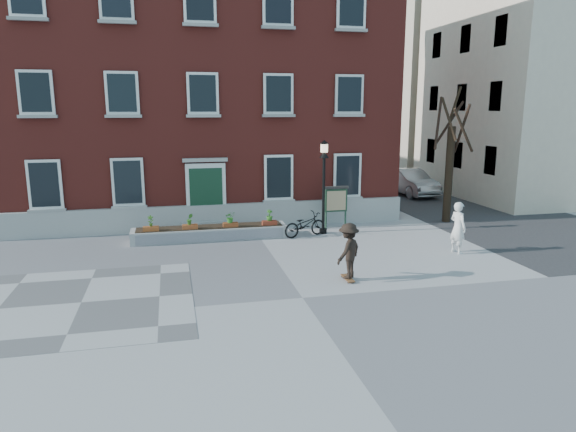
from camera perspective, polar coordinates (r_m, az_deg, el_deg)
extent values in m
plane|color=gray|center=(14.57, 1.62, -9.08)|extent=(100.00, 100.00, 0.00)
cube|color=#545457|center=(15.31, -21.99, -8.91)|extent=(6.00, 6.00, 0.01)
imported|color=black|center=(21.14, 1.88, -0.96)|extent=(2.03, 1.21, 1.01)
imported|color=#AAACAF|center=(32.21, 13.34, 3.70)|extent=(2.05, 4.87, 1.57)
imported|color=silver|center=(19.67, 18.36, -1.23)|extent=(0.61, 0.78, 1.90)
cube|color=maroon|center=(27.21, -10.17, 13.40)|extent=(18.00, 10.00, 12.00)
cube|color=#A6A6A1|center=(22.58, -8.99, -0.15)|extent=(18.00, 0.24, 1.10)
cube|color=gray|center=(22.55, -8.93, -1.34)|extent=(2.60, 0.80, 0.20)
cube|color=#A2A29D|center=(22.65, -8.97, -0.76)|extent=(2.20, 0.50, 0.20)
cube|color=white|center=(22.41, -9.09, 2.62)|extent=(1.70, 0.12, 2.50)
cube|color=#133521|center=(22.38, -9.07, 2.35)|extent=(1.40, 0.06, 2.30)
cube|color=#A2A29D|center=(22.19, -9.20, 6.17)|extent=(1.90, 0.25, 0.15)
cube|color=white|center=(22.81, -25.40, 3.17)|extent=(1.30, 0.10, 2.00)
cube|color=black|center=(22.76, -25.43, 3.15)|extent=(1.08, 0.04, 1.78)
cube|color=#959691|center=(22.92, -25.20, 0.53)|extent=(1.44, 0.20, 0.12)
cube|color=silver|center=(22.62, -26.23, 12.21)|extent=(1.30, 0.10, 1.70)
cube|color=black|center=(22.57, -26.26, 12.21)|extent=(1.08, 0.04, 1.48)
cube|color=#999994|center=(22.56, -26.05, 9.91)|extent=(1.44, 0.20, 0.12)
cube|color=gray|center=(22.79, -26.92, 18.96)|extent=(1.44, 0.20, 0.12)
cube|color=silver|center=(22.34, -17.36, 3.62)|extent=(1.30, 0.10, 2.00)
cube|color=black|center=(22.29, -17.37, 3.60)|extent=(1.08, 0.04, 1.78)
cube|color=#A8A8A3|center=(22.45, -17.20, 0.92)|extent=(1.44, 0.20, 0.12)
cube|color=white|center=(22.14, -17.95, 12.87)|extent=(1.30, 0.10, 1.70)
cube|color=black|center=(22.09, -17.96, 12.88)|extent=(1.08, 0.04, 1.48)
cube|color=#9F9F9A|center=(22.07, -17.81, 10.52)|extent=(1.44, 0.20, 0.12)
cube|color=#999994|center=(22.31, -18.43, 19.79)|extent=(1.44, 0.20, 0.12)
cube|color=white|center=(22.11, -9.45, 13.28)|extent=(1.30, 0.10, 1.70)
cube|color=black|center=(22.06, -9.44, 13.29)|extent=(1.08, 0.04, 1.48)
cube|color=#AAAAA5|center=(22.05, -9.36, 10.92)|extent=(1.44, 0.20, 0.12)
cube|color=white|center=(22.50, -9.78, 22.48)|extent=(1.30, 0.10, 1.70)
cube|color=black|center=(22.45, -9.78, 22.51)|extent=(1.08, 0.04, 1.48)
cube|color=#A4A49F|center=(22.29, -9.69, 20.21)|extent=(1.44, 0.20, 0.12)
cube|color=white|center=(22.75, -1.05, 4.30)|extent=(1.30, 0.10, 2.00)
cube|color=black|center=(22.70, -1.02, 4.29)|extent=(1.08, 0.04, 1.78)
cube|color=#A6A6A1|center=(22.85, -1.00, 1.65)|extent=(1.44, 0.20, 0.12)
cube|color=white|center=(22.55, -1.08, 13.41)|extent=(1.30, 0.10, 1.70)
cube|color=black|center=(22.50, -1.05, 13.41)|extent=(1.08, 0.04, 1.48)
cube|color=gray|center=(22.49, -1.04, 11.09)|extent=(1.44, 0.20, 0.12)
cube|color=white|center=(22.92, -1.12, 22.44)|extent=(1.30, 0.10, 1.70)
cube|color=black|center=(22.88, -1.09, 22.46)|extent=(1.08, 0.04, 1.48)
cube|color=gray|center=(22.72, -1.08, 20.21)|extent=(1.44, 0.20, 0.12)
cube|color=white|center=(23.61, 6.60, 4.51)|extent=(1.30, 0.10, 2.00)
cube|color=black|center=(23.56, 6.64, 4.49)|extent=(1.08, 0.04, 1.78)
cube|color=#A3A39E|center=(23.71, 6.59, 1.95)|extent=(1.44, 0.20, 0.12)
cube|color=silver|center=(23.42, 6.82, 13.28)|extent=(1.30, 0.10, 1.70)
cube|color=black|center=(23.37, 6.86, 13.28)|extent=(1.08, 0.04, 1.48)
cube|color=#AAA9A4|center=(23.36, 6.81, 11.05)|extent=(1.44, 0.20, 0.12)
cube|color=white|center=(23.78, 7.05, 21.98)|extent=(1.30, 0.10, 1.70)
cube|color=black|center=(23.73, 7.09, 22.00)|extent=(1.08, 0.04, 1.48)
cube|color=#9A9A95|center=(23.58, 7.04, 19.82)|extent=(1.44, 0.20, 0.12)
cube|color=#B3B3AE|center=(21.01, -8.63, -1.89)|extent=(6.20, 1.10, 0.50)
cube|color=#B9B9B9|center=(20.47, -8.51, -2.26)|extent=(5.80, 0.02, 0.40)
cube|color=black|center=(20.95, -8.66, -1.22)|extent=(5.80, 0.90, 0.06)
cube|color=brown|center=(20.65, -14.98, -1.41)|extent=(0.60, 0.25, 0.20)
imported|color=#2E5C1B|center=(20.58, -15.03, -0.53)|extent=(0.24, 0.24, 0.45)
cube|color=#944520|center=(20.65, -10.82, -1.21)|extent=(0.60, 0.25, 0.20)
imported|color=#326D20|center=(20.58, -10.86, -0.33)|extent=(0.25, 0.25, 0.45)
cube|color=brown|center=(20.76, -6.41, -1.00)|extent=(0.60, 0.25, 0.20)
imported|color=#286C20|center=(20.69, -6.43, -0.13)|extent=(0.40, 0.40, 0.45)
cube|color=maroon|center=(20.99, -2.07, -0.79)|extent=(0.60, 0.25, 0.20)
imported|color=#2B651E|center=(20.92, -2.07, 0.08)|extent=(0.25, 0.25, 0.45)
cylinder|color=black|center=(24.73, 17.44, 4.38)|extent=(0.36, 0.36, 4.40)
cylinder|color=#301F15|center=(24.82, 18.77, 9.16)|extent=(0.12, 1.12, 2.23)
cylinder|color=black|center=(25.09, 17.51, 9.87)|extent=(1.18, 0.49, 1.97)
cylinder|color=black|center=(24.62, 16.35, 9.90)|extent=(0.88, 1.14, 2.35)
cylinder|color=#302115|center=(24.21, 17.45, 10.23)|extent=(0.60, 0.77, 1.90)
cylinder|color=black|center=(24.13, 18.92, 8.98)|extent=(1.39, 0.55, 1.95)
cylinder|color=black|center=(24.74, 18.07, 11.72)|extent=(0.43, 0.48, 1.58)
cube|color=#353437|center=(35.17, 13.30, 3.09)|extent=(8.00, 36.00, 0.01)
cube|color=beige|center=(34.65, 26.12, 13.71)|extent=(10.00, 11.00, 14.00)
cube|color=beige|center=(44.66, 16.20, 13.13)|extent=(10.00, 11.00, 13.00)
cube|color=#3A3632|center=(45.36, 16.73, 21.67)|extent=(10.40, 11.40, 0.50)
cube|color=black|center=(29.21, 21.61, 5.76)|extent=(0.08, 1.00, 1.50)
cube|color=black|center=(31.88, 18.37, 6.45)|extent=(0.08, 1.00, 1.50)
cube|color=black|center=(34.65, 15.64, 7.01)|extent=(0.08, 1.00, 1.50)
cube|color=black|center=(29.08, 22.12, 12.23)|extent=(0.08, 1.00, 1.50)
cube|color=black|center=(31.77, 18.77, 12.37)|extent=(0.08, 1.00, 1.50)
cube|color=black|center=(34.55, 15.95, 12.46)|extent=(0.08, 1.00, 1.50)
cube|color=black|center=(29.32, 22.63, 18.48)|extent=(0.08, 1.00, 1.50)
cube|color=black|center=(31.99, 19.17, 18.10)|extent=(0.08, 1.00, 1.50)
cube|color=black|center=(34.75, 16.26, 17.74)|extent=(0.08, 1.00, 1.50)
cylinder|color=black|center=(21.80, 3.91, -1.68)|extent=(0.32, 0.32, 0.20)
cylinder|color=black|center=(21.49, 3.97, 2.21)|extent=(0.12, 0.12, 3.20)
cone|color=black|center=(21.27, 4.04, 6.86)|extent=(0.40, 0.40, 0.30)
cube|color=beige|center=(21.25, 4.05, 7.53)|extent=(0.24, 0.24, 0.34)
cone|color=black|center=(21.23, 4.06, 8.21)|extent=(0.40, 0.40, 0.16)
cylinder|color=#1A3422|center=(22.47, 4.25, 0.82)|extent=(0.08, 0.08, 1.80)
cylinder|color=#1B3726|center=(22.75, 6.41, 0.91)|extent=(0.08, 0.08, 1.80)
cube|color=#1A3522|center=(22.54, 5.35, 1.74)|extent=(1.00, 0.10, 1.00)
cube|color=#D0C086|center=(22.48, 5.40, 1.71)|extent=(0.85, 0.02, 0.85)
cube|color=#342F2D|center=(22.45, 5.38, 3.17)|extent=(1.10, 0.16, 0.10)
cube|color=brown|center=(16.09, 6.65, -6.87)|extent=(0.22, 0.78, 0.03)
cylinder|color=black|center=(15.82, 6.68, -7.33)|extent=(0.03, 0.05, 0.05)
cylinder|color=black|center=(15.88, 7.30, -7.27)|extent=(0.03, 0.05, 0.05)
cylinder|color=black|center=(16.32, 6.02, -6.71)|extent=(0.03, 0.05, 0.05)
cylinder|color=black|center=(16.38, 6.62, -6.65)|extent=(0.03, 0.05, 0.05)
imported|color=black|center=(15.83, 6.73, -3.86)|extent=(1.26, 1.22, 1.73)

